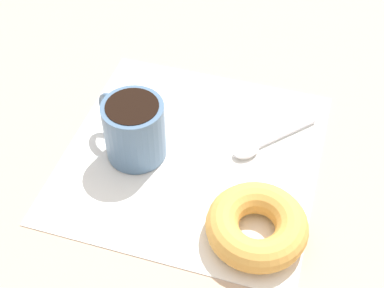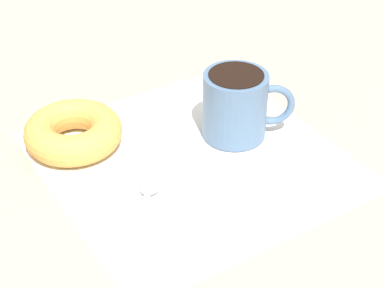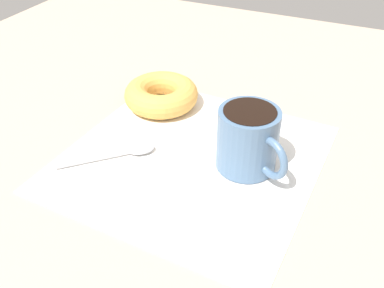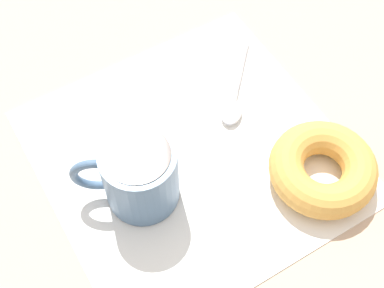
# 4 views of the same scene
# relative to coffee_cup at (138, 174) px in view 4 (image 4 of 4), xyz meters

# --- Properties ---
(ground_plane) EXTENTS (1.20, 1.20, 0.02)m
(ground_plane) POSITION_rel_coffee_cup_xyz_m (0.08, 0.02, -0.06)
(ground_plane) COLOR tan
(napkin) EXTENTS (0.33, 0.33, 0.00)m
(napkin) POSITION_rel_coffee_cup_xyz_m (0.07, 0.01, -0.04)
(napkin) COLOR white
(napkin) RESTS_ON ground_plane
(coffee_cup) EXTENTS (0.10, 0.08, 0.08)m
(coffee_cup) POSITION_rel_coffee_cup_xyz_m (0.00, 0.00, 0.00)
(coffee_cup) COLOR slate
(coffee_cup) RESTS_ON napkin
(donut) EXTENTS (0.11, 0.11, 0.04)m
(donut) POSITION_rel_coffee_cup_xyz_m (0.17, -0.09, -0.02)
(donut) COLOR gold
(donut) RESTS_ON napkin
(spoon) EXTENTS (0.10, 0.10, 0.01)m
(spoon) POSITION_rel_coffee_cup_xyz_m (0.15, 0.04, -0.04)
(spoon) COLOR silver
(spoon) RESTS_ON napkin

